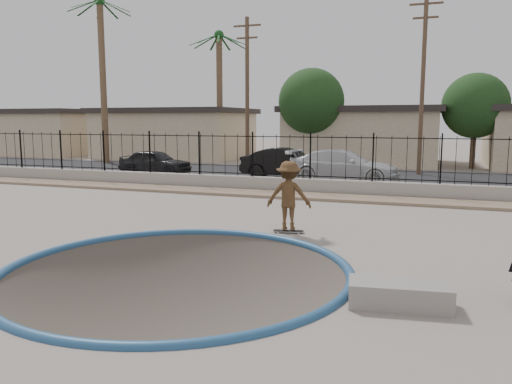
{
  "coord_description": "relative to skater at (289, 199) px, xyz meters",
  "views": [
    {
      "loc": [
        4.7,
        -9.54,
        2.98
      ],
      "look_at": [
        0.6,
        2.0,
        1.21
      ],
      "focal_mm": 35.0,
      "sensor_mm": 36.0,
      "label": 1
    }
  ],
  "objects": [
    {
      "name": "ground",
      "position": [
        -1.17,
        9.0,
        -2.01
      ],
      "size": [
        120.0,
        120.0,
        2.2
      ],
      "primitive_type": "cube",
      "color": "gray",
      "rests_on": "ground"
    },
    {
      "name": "bowl_pit",
      "position": [
        -1.17,
        -4.0,
        -0.91
      ],
      "size": [
        6.84,
        6.84,
        1.8
      ],
      "primitive_type": null,
      "color": "#463E36",
      "rests_on": "ground"
    },
    {
      "name": "coping_ring",
      "position": [
        -1.17,
        -4.0,
        -0.91
      ],
      "size": [
        7.04,
        7.04,
        0.2
      ],
      "primitive_type": "torus",
      "color": "navy",
      "rests_on": "ground"
    },
    {
      "name": "rock_strip",
      "position": [
        -1.17,
        6.2,
        -0.86
      ],
      "size": [
        42.0,
        1.6,
        0.11
      ],
      "primitive_type": "cube",
      "color": "#9F8568",
      "rests_on": "ground"
    },
    {
      "name": "retaining_wall",
      "position": [
        -1.17,
        7.3,
        -0.61
      ],
      "size": [
        42.0,
        0.45,
        0.6
      ],
      "primitive_type": "cube",
      "color": "#A1978D",
      "rests_on": "ground"
    },
    {
      "name": "fence",
      "position": [
        -1.17,
        7.3,
        0.59
      ],
      "size": [
        40.0,
        0.04,
        1.8
      ],
      "color": "black",
      "rests_on": "retaining_wall"
    },
    {
      "name": "street",
      "position": [
        -1.17,
        14.0,
        -0.89
      ],
      "size": [
        90.0,
        8.0,
        0.04
      ],
      "primitive_type": "cube",
      "color": "black",
      "rests_on": "ground"
    },
    {
      "name": "house_west_far",
      "position": [
        -29.17,
        23.5,
        1.06
      ],
      "size": [
        10.6,
        8.6,
        3.9
      ],
      "color": "tan",
      "rests_on": "ground"
    },
    {
      "name": "house_west",
      "position": [
        -16.17,
        23.5,
        1.06
      ],
      "size": [
        11.6,
        8.6,
        3.9
      ],
      "color": "tan",
      "rests_on": "ground"
    },
    {
      "name": "house_center",
      "position": [
        -1.17,
        23.5,
        1.06
      ],
      "size": [
        10.6,
        8.6,
        3.9
      ],
      "color": "tan",
      "rests_on": "ground"
    },
    {
      "name": "palm_left",
      "position": [
        -18.17,
        17.0,
        7.04
      ],
      "size": [
        2.3,
        2.3,
        11.3
      ],
      "color": "brown",
      "rests_on": "ground"
    },
    {
      "name": "palm_mid",
      "position": [
        -11.17,
        21.0,
        5.78
      ],
      "size": [
        2.3,
        2.3,
        9.3
      ],
      "color": "brown",
      "rests_on": "ground"
    },
    {
      "name": "utility_pole_left",
      "position": [
        -7.17,
        16.0,
        3.79
      ],
      "size": [
        1.7,
        0.24,
        9.0
      ],
      "color": "#473323",
      "rests_on": "ground"
    },
    {
      "name": "utility_pole_mid",
      "position": [
        2.83,
        16.0,
        4.04
      ],
      "size": [
        1.7,
        0.24,
        9.5
      ],
      "color": "#473323",
      "rests_on": "ground"
    },
    {
      "name": "street_tree_left",
      "position": [
        -4.17,
        20.0,
        3.28
      ],
      "size": [
        4.32,
        4.32,
        6.36
      ],
      "color": "#473323",
      "rests_on": "ground"
    },
    {
      "name": "street_tree_mid",
      "position": [
        5.83,
        21.0,
        2.93
      ],
      "size": [
        3.96,
        3.96,
        5.83
      ],
      "color": "#473323",
      "rests_on": "ground"
    },
    {
      "name": "skater",
      "position": [
        0.0,
        0.0,
        0.0
      ],
      "size": [
        1.26,
        0.83,
        1.82
      ],
      "primitive_type": "imported",
      "rotation": [
        0.0,
        0.0,
        3.27
      ],
      "color": "brown",
      "rests_on": "ground"
    },
    {
      "name": "skateboard",
      "position": [
        -0.0,
        -0.0,
        -0.85
      ],
      "size": [
        0.82,
        0.35,
        0.07
      ],
      "rotation": [
        0.0,
        0.0,
        0.2
      ],
      "color": "black",
      "rests_on": "ground"
    },
    {
      "name": "concrete_ledge",
      "position": [
        3.13,
        -4.5,
        -0.71
      ],
      "size": [
        1.68,
        0.92,
        0.4
      ],
      "primitive_type": "cube",
      "rotation": [
        0.0,
        0.0,
        0.14
      ],
      "color": "gray",
      "rests_on": "ground"
    },
    {
      "name": "car_a",
      "position": [
        -10.76,
        11.22,
        -0.2
      ],
      "size": [
        3.99,
        1.62,
        1.36
      ],
      "primitive_type": "imported",
      "rotation": [
        0.0,
        0.0,
        1.57
      ],
      "color": "black",
      "rests_on": "street"
    },
    {
      "name": "car_b",
      "position": [
        -3.5,
        12.0,
        -0.11
      ],
      "size": [
        4.71,
        1.82,
        1.53
      ],
      "primitive_type": "imported",
      "rotation": [
        0.0,
        0.0,
        1.61
      ],
      "color": "black",
      "rests_on": "street"
    },
    {
      "name": "car_c",
      "position": [
        -0.49,
        11.3,
        -0.1
      ],
      "size": [
        5.44,
        2.47,
        1.54
      ],
      "primitive_type": "imported",
      "rotation": [
        0.0,
        0.0,
        1.51
      ],
      "color": "silver",
      "rests_on": "street"
    }
  ]
}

